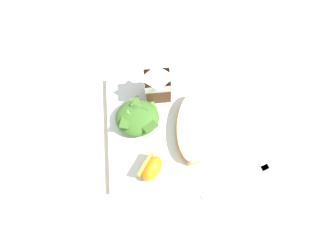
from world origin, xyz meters
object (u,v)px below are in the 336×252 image
Objects in this scene: cheesy_pizza_bread at (193,128)px; orange_wedge_front at (151,168)px; metal_fork at (246,177)px; white_plate at (168,128)px; green_salad_pile at (137,118)px; milk_carton at (158,84)px.

orange_wedge_front reaches higher than cheesy_pizza_bread.
orange_wedge_front is 0.21m from metal_fork.
cheesy_pizza_bread reaches higher than white_plate.
green_salad_pile is 0.28m from metal_fork.
green_salad_pile is at bearing 163.95° from cheesy_pizza_bread.
green_salad_pile is 1.43× the size of orange_wedge_front.
cheesy_pizza_bread is 0.13m from orange_wedge_front.
green_salad_pile is 0.09m from milk_carton.
cheesy_pizza_bread is at bearing 132.82° from metal_fork.
milk_carton is at bearing 126.39° from cheesy_pizza_bread.
milk_carton is 0.29m from metal_fork.
cheesy_pizza_bread is 0.13m from green_salad_pile.
milk_carton is at bearing 80.67° from orange_wedge_front.
milk_carton is at bearing 100.36° from white_plate.
milk_carton is 0.19m from orange_wedge_front.
white_plate is 0.21m from metal_fork.
metal_fork is at bearing -38.22° from white_plate.
metal_fork is at bearing -33.26° from green_salad_pile.
cheesy_pizza_bread is at bearing 39.43° from orange_wedge_front.
milk_carton reaches higher than cheesy_pizza_bread.
white_plate is 1.56× the size of cheesy_pizza_bread.
cheesy_pizza_bread reaches higher than metal_fork.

